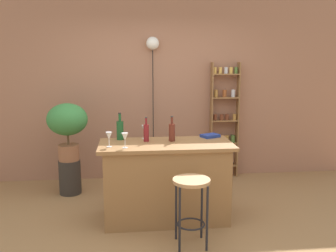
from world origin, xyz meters
The scene contains 15 objects.
ground centered at (0.00, 0.00, 0.00)m, with size 12.00×12.00×0.00m, color olive.
back_wall centered at (0.00, 1.95, 1.40)m, with size 6.40×0.10×2.80m, color #9E6B51.
kitchen_counter centered at (0.00, 0.30, 0.46)m, with size 1.52×0.69×0.91m.
bar_stool centered at (0.19, -0.35, 0.52)m, with size 0.37×0.37×0.69m.
spice_shelf centered at (1.07, 1.81, 0.91)m, with size 0.44×0.15×1.80m.
plant_stool centered at (-1.25, 1.27, 0.24)m, with size 0.30×0.30×0.48m, color #2D2823.
potted_plant centered at (-1.25, 1.27, 0.99)m, with size 0.55×0.49×0.79m.
bottle_wine_red centered at (-0.22, 0.40, 1.02)m, with size 0.06×0.06×0.29m.
bottle_olive_oil centered at (-0.52, 0.54, 1.03)m, with size 0.08×0.08×0.32m.
bottle_soda_blue centered at (0.08, 0.39, 1.02)m, with size 0.07×0.07×0.29m.
wine_glass_left centered at (-0.46, 0.11, 1.03)m, with size 0.07×0.07×0.16m.
wine_glass_center centered at (-0.23, 0.56, 1.03)m, with size 0.07×0.07×0.16m.
wine_glass_right centered at (-0.63, 0.18, 1.03)m, with size 0.07×0.07×0.16m.
cookbook centered at (0.57, 0.56, 0.93)m, with size 0.21×0.15×0.04m, color navy.
pendant_globe_light centered at (-0.04, 1.84, 2.04)m, with size 0.19×0.19×2.18m.
Camera 1 is at (-0.41, -3.81, 1.86)m, focal length 39.82 mm.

